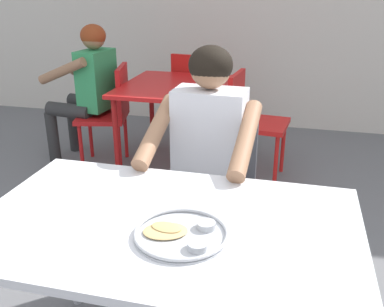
% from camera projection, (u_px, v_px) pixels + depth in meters
% --- Properties ---
extents(table_foreground, '(1.30, 0.80, 0.75)m').
position_uv_depth(table_foreground, '(166.00, 239.00, 1.49)').
color(table_foreground, silver).
rests_on(table_foreground, ground).
extents(thali_tray, '(0.30, 0.30, 0.03)m').
position_uv_depth(thali_tray, '(181.00, 234.00, 1.36)').
color(thali_tray, '#B7BABF').
rests_on(thali_tray, table_foreground).
extents(chair_foreground, '(0.45, 0.43, 0.88)m').
position_uv_depth(chair_foreground, '(214.00, 179.00, 2.33)').
color(chair_foreground, '#3F3F44').
rests_on(chair_foreground, ground).
extents(diner_foreground, '(0.50, 0.56, 1.24)m').
position_uv_depth(diner_foreground, '(205.00, 155.00, 2.05)').
color(diner_foreground, black).
rests_on(diner_foreground, ground).
extents(table_background_red, '(0.86, 0.95, 0.74)m').
position_uv_depth(table_background_red, '(178.00, 94.00, 3.47)').
color(table_background_red, red).
rests_on(table_background_red, ground).
extents(chair_red_left, '(0.48, 0.50, 0.86)m').
position_uv_depth(chair_red_left, '(111.00, 109.00, 3.63)').
color(chair_red_left, red).
rests_on(chair_red_left, ground).
extents(chair_red_right, '(0.47, 0.46, 0.85)m').
position_uv_depth(chair_red_right, '(250.00, 117.00, 3.41)').
color(chair_red_right, red).
rests_on(chair_red_right, ground).
extents(chair_red_far, '(0.46, 0.47, 0.89)m').
position_uv_depth(chair_red_far, '(196.00, 94.00, 4.08)').
color(chair_red_far, red).
rests_on(chair_red_far, ground).
extents(patron_background, '(0.59, 0.54, 1.18)m').
position_uv_depth(patron_background, '(87.00, 82.00, 3.64)').
color(patron_background, '#2E2E2E').
rests_on(patron_background, ground).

